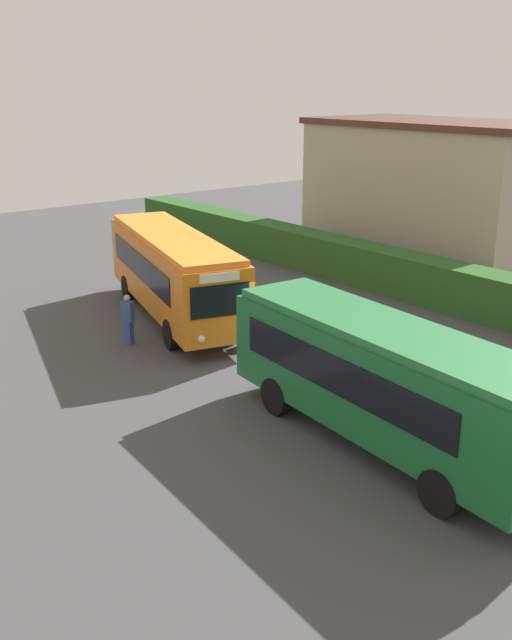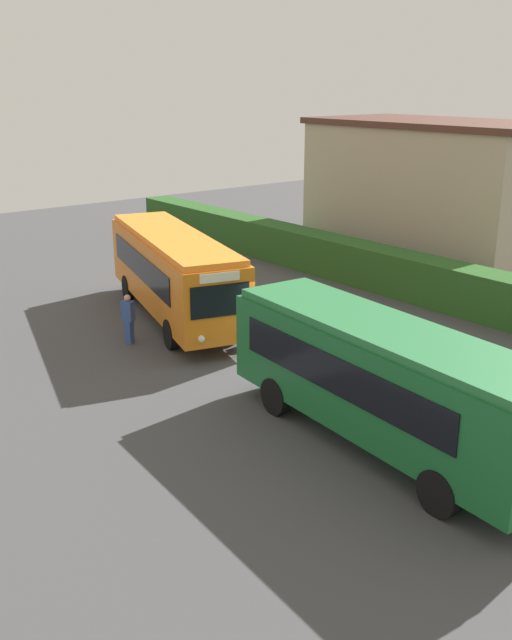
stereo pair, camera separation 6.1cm
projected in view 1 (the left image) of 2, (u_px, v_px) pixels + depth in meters
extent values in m
plane|color=#424244|center=(296.00, 364.00, 22.26)|extent=(64.00, 64.00, 0.00)
cube|color=orange|center=(174.00, 272.00, 26.00)|extent=(9.92, 4.85, 2.39)
cube|color=orange|center=(172.00, 237.00, 25.59)|extent=(9.60, 4.60, 0.20)
cube|color=black|center=(201.00, 260.00, 26.60)|extent=(7.26, 2.10, 0.96)
cube|color=black|center=(140.00, 266.00, 25.74)|extent=(7.26, 2.10, 0.96)
cube|color=black|center=(220.00, 301.00, 21.68)|extent=(0.55, 1.83, 1.00)
cube|color=silver|center=(220.00, 277.00, 21.45)|extent=(0.38, 1.23, 0.28)
cylinder|color=black|center=(231.00, 326.00, 24.17)|extent=(1.04, 0.54, 1.00)
cylinder|color=black|center=(171.00, 334.00, 23.39)|extent=(1.04, 0.54, 1.00)
cylinder|color=black|center=(178.00, 282.00, 29.40)|extent=(1.04, 0.54, 1.00)
cylinder|color=black|center=(127.00, 288.00, 28.62)|extent=(1.04, 0.54, 1.00)
sphere|color=silver|center=(240.00, 333.00, 22.26)|extent=(0.22, 0.22, 0.22)
sphere|color=silver|center=(201.00, 339.00, 21.79)|extent=(0.22, 0.22, 0.22)
cube|color=#19602D|center=(384.00, 380.00, 16.80)|extent=(9.21, 3.04, 2.29)
cube|color=#27723C|center=(387.00, 330.00, 16.41)|extent=(8.93, 2.83, 0.20)
cube|color=black|center=(411.00, 355.00, 17.58)|extent=(7.04, 0.60, 0.91)
cube|color=black|center=(337.00, 376.00, 16.32)|extent=(7.04, 0.60, 0.91)
cylinder|color=black|center=(507.00, 462.00, 15.55)|extent=(1.02, 0.36, 1.00)
cylinder|color=black|center=(440.00, 492.00, 14.41)|extent=(1.02, 0.36, 1.00)
cylinder|color=black|center=(338.00, 378.00, 19.95)|extent=(1.02, 0.36, 1.00)
cylinder|color=black|center=(276.00, 396.00, 18.81)|extent=(1.02, 0.36, 1.00)
cube|color=#334C8C|center=(129.00, 332.00, 23.92)|extent=(0.32, 0.32, 0.78)
cube|color=#334C8C|center=(128.00, 311.00, 23.69)|extent=(0.46, 0.40, 0.68)
sphere|color=tan|center=(127.00, 298.00, 23.54)|extent=(0.21, 0.21, 0.21)
cube|color=black|center=(275.00, 327.00, 24.41)|extent=(0.37, 0.33, 0.78)
cube|color=black|center=(275.00, 306.00, 24.18)|extent=(0.54, 0.40, 0.69)
sphere|color=beige|center=(275.00, 293.00, 24.04)|extent=(0.22, 0.22, 0.22)
cube|color=olive|center=(429.00, 374.00, 20.42)|extent=(0.38, 0.32, 0.85)
cube|color=black|center=(431.00, 348.00, 20.17)|extent=(0.55, 0.40, 0.74)
sphere|color=brown|center=(432.00, 331.00, 20.01)|extent=(0.23, 0.23, 0.23)
cube|color=#275420|center=(463.00, 290.00, 27.01)|extent=(44.00, 1.47, 1.73)
cube|color=tan|center=(431.00, 192.00, 35.16)|extent=(11.68, 6.34, 6.26)
cube|color=#4C2D23|center=(437.00, 123.00, 34.12)|extent=(12.14, 6.59, 0.30)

